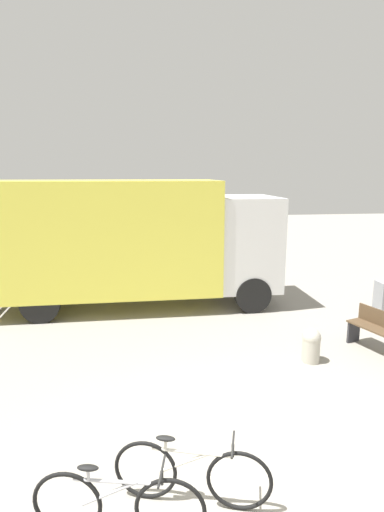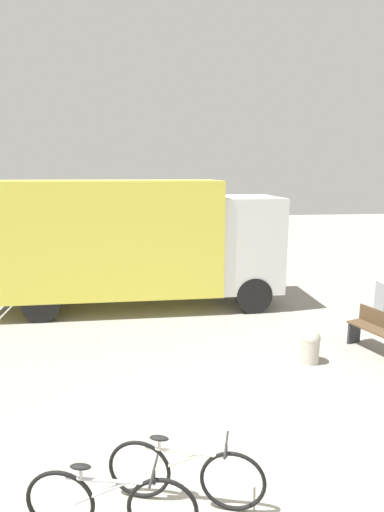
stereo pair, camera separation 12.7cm
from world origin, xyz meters
name	(u,v)px [view 1 (the left image)]	position (x,y,z in m)	size (l,w,h in m)	color
ground_plane	(243,484)	(0.00, 0.00, 0.00)	(60.00, 60.00, 0.00)	gray
delivery_truck	(134,239)	(-1.27, 6.85, 1.90)	(7.69, 2.31, 3.46)	#EAE04C
bicycle_near	(118,505)	(-1.45, -0.52, 0.39)	(1.75, 0.52, 0.82)	black
bicycle_middle	(191,474)	(-0.66, -0.20, 0.39)	(1.72, 0.62, 0.82)	black
bollard_near_bench	(311,344)	(2.14, 2.91, 0.36)	(0.36, 0.36, 0.68)	#B2AD9E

